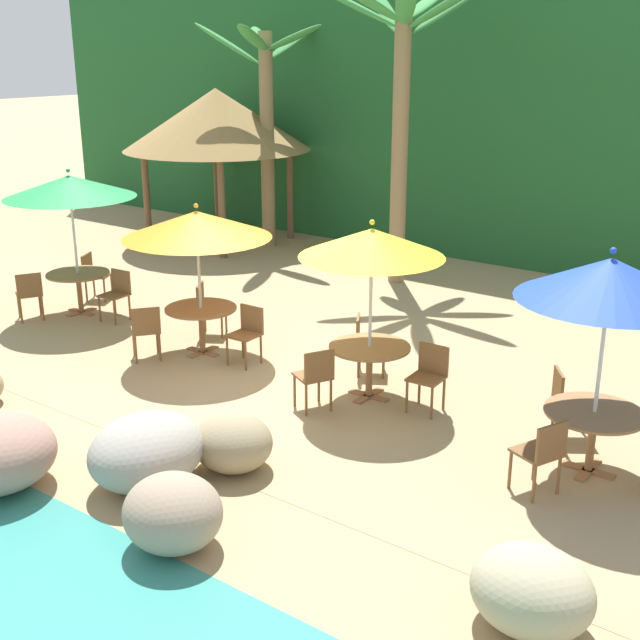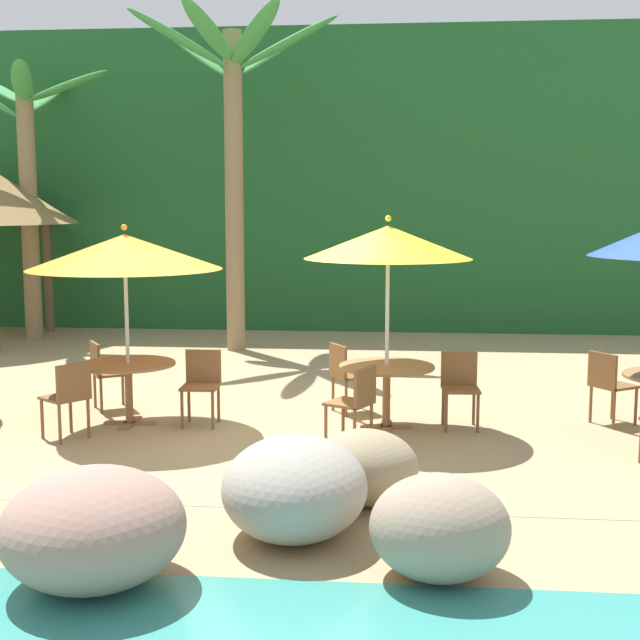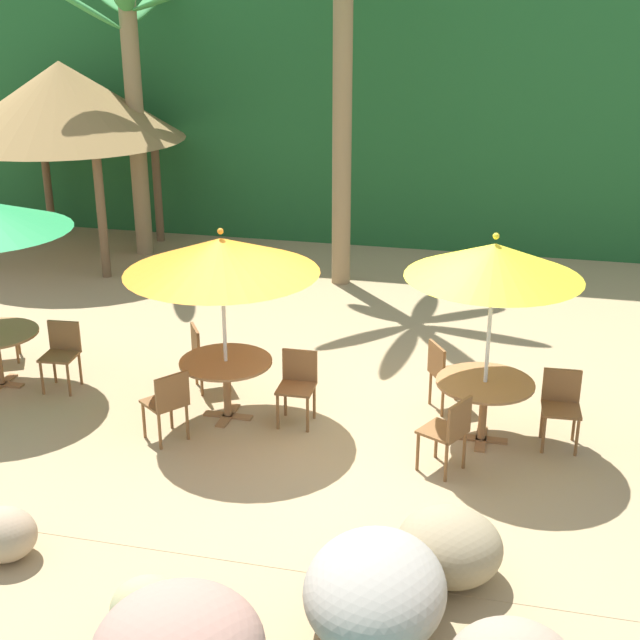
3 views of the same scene
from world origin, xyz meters
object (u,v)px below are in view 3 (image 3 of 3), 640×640
chair_orange_inland (205,352)px  palm_tree_second (344,43)px  palm_tree_nearest (132,74)px  chair_green_seaward (62,350)px  chair_yellow_left (450,430)px  chair_yellow_seaward (561,402)px  umbrella_yellow (494,261)px  umbrella_orange (221,255)px  chair_yellow_inland (444,371)px  chair_orange_seaward (298,381)px  dining_table_orange (226,370)px  palapa_hut (62,102)px  dining_table_yellow (485,392)px  chair_orange_left (168,401)px

chair_orange_inland → palm_tree_second: bearing=80.3°
palm_tree_nearest → palm_tree_second: palm_tree_second is taller
chair_green_seaward → chair_yellow_left: bearing=-11.3°
chair_yellow_seaward → palm_tree_nearest: palm_tree_nearest is taller
chair_green_seaward → umbrella_yellow: umbrella_yellow is taller
umbrella_orange → chair_orange_inland: umbrella_orange is taller
chair_yellow_inland → chair_orange_inland: bearing=-177.7°
palm_tree_nearest → chair_orange_seaward: bearing=-52.6°
dining_table_orange → chair_orange_inland: chair_orange_inland is taller
chair_orange_inland → palapa_hut: palapa_hut is taller
dining_table_yellow → chair_orange_inland: bearing=171.0°
palapa_hut → palm_tree_second: bearing=-6.1°
umbrella_yellow → palm_tree_second: (-2.74, 5.21, 1.87)m
chair_orange_seaward → chair_yellow_inland: (1.65, 0.69, 0.00)m
dining_table_orange → palapa_hut: palapa_hut is taller
chair_orange_seaward → palapa_hut: size_ratio=0.20×
dining_table_yellow → umbrella_yellow: bearing=-172.9°
chair_orange_left → palm_tree_nearest: (-3.40, 6.96, 2.86)m
chair_orange_left → chair_yellow_seaward: bearing=12.9°
chair_yellow_left → chair_green_seaward: bearing=168.7°
chair_green_seaward → chair_orange_inland: bearing=10.9°
chair_green_seaward → palapa_hut: (-2.78, 5.58, 2.38)m
chair_yellow_left → umbrella_yellow: bearing=68.9°
palm_tree_nearest → palm_tree_second: size_ratio=0.88×
umbrella_orange → chair_orange_inland: (-0.53, 0.67, -1.52)m
chair_orange_left → chair_yellow_seaward: size_ratio=1.00×
umbrella_yellow → palm_tree_second: bearing=117.8°
chair_green_seaward → umbrella_orange: (2.33, -0.33, 1.52)m
chair_yellow_seaward → palapa_hut: size_ratio=0.20×
dining_table_yellow → palapa_hut: (-8.12, 5.79, 2.28)m
chair_yellow_seaward → chair_yellow_inland: 1.46m
chair_yellow_left → palm_tree_second: size_ratio=0.15×
chair_orange_left → palm_tree_nearest: bearing=116.0°
chair_orange_left → palapa_hut: size_ratio=0.20×
umbrella_yellow → chair_yellow_left: umbrella_yellow is taller
chair_orange_left → chair_yellow_left: same height
chair_yellow_inland → palm_tree_nearest: (-6.34, 5.43, 2.86)m
dining_table_orange → umbrella_yellow: umbrella_yellow is taller
chair_orange_inland → chair_orange_left: 1.41m
dining_table_orange → dining_table_yellow: size_ratio=1.00×
dining_table_orange → palm_tree_second: bearing=87.1°
chair_yellow_left → dining_table_yellow: bearing=68.9°
chair_orange_seaward → chair_yellow_inland: 1.79m
dining_table_orange → chair_orange_seaward: 0.86m
chair_orange_seaward → chair_yellow_inland: same height
dining_table_orange → chair_yellow_left: 2.79m
chair_yellow_seaward → chair_green_seaward: bearing=179.3°
chair_yellow_left → chair_orange_inland: bearing=157.2°
dining_table_orange → chair_yellow_seaward: (3.86, 0.25, -0.10)m
palapa_hut → chair_yellow_seaward: bearing=-32.2°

